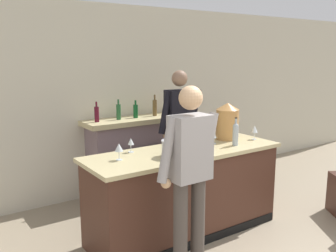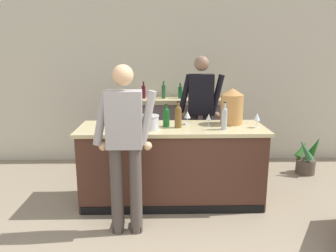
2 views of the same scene
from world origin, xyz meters
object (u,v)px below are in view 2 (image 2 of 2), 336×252
at_px(person_customer, 125,143).
at_px(wine_bottle_rose_blush, 166,116).
at_px(potted_plant_corner, 307,159).
at_px(wine_glass_near_bucket, 209,118).
at_px(wine_glass_by_dispenser, 187,115).
at_px(wine_bottle_merlot_tall, 224,117).
at_px(fireplace_stone, 181,131).
at_px(wine_bottle_burgundy_dark, 178,116).
at_px(wine_glass_front_left, 129,114).
at_px(ice_bucket_steel, 149,122).
at_px(wine_glass_mid_counter, 257,117).
at_px(copper_dispenser, 232,106).
at_px(person_bartender, 201,113).
at_px(wine_glass_back_row, 108,116).

xyz_separation_m(person_customer, wine_bottle_rose_blush, (0.43, 0.76, 0.13)).
height_order(potted_plant_corner, wine_glass_near_bucket, wine_glass_near_bucket).
bearing_deg(wine_glass_by_dispenser, person_customer, -129.32).
bearing_deg(wine_bottle_merlot_tall, fireplace_stone, 104.50).
xyz_separation_m(wine_bottle_burgundy_dark, wine_glass_by_dispenser, (0.13, 0.17, -0.03)).
bearing_deg(fireplace_stone, wine_glass_front_left, -121.91).
bearing_deg(ice_bucket_steel, fireplace_stone, 73.51).
bearing_deg(person_customer, wine_bottle_rose_blush, 60.14).
relative_size(wine_bottle_rose_blush, wine_bottle_burgundy_dark, 0.86).
relative_size(person_customer, wine_bottle_merlot_tall, 5.37).
distance_m(person_customer, wine_bottle_rose_blush, 0.88).
distance_m(ice_bucket_steel, wine_glass_front_left, 0.48).
bearing_deg(wine_bottle_rose_blush, wine_glass_mid_counter, -4.79).
bearing_deg(copper_dispenser, person_bartender, 120.07).
relative_size(person_customer, wine_glass_back_row, 10.30).
bearing_deg(fireplace_stone, wine_glass_by_dispenser, -89.94).
xyz_separation_m(person_customer, ice_bucket_steel, (0.23, 0.59, 0.09)).
xyz_separation_m(ice_bucket_steel, wine_glass_back_row, (-0.52, 0.19, 0.04)).
distance_m(person_bartender, wine_glass_mid_counter, 0.99).
relative_size(wine_glass_by_dispenser, wine_glass_back_row, 0.99).
bearing_deg(wine_bottle_burgundy_dark, wine_glass_front_left, 154.46).
relative_size(copper_dispenser, wine_glass_back_row, 2.66).
bearing_deg(ice_bucket_steel, wine_bottle_burgundy_dark, 15.57).
xyz_separation_m(person_bartender, wine_bottle_merlot_tall, (0.18, -0.87, 0.11)).
distance_m(copper_dispenser, wine_glass_by_dispenser, 0.58).
xyz_separation_m(wine_bottle_burgundy_dark, wine_glass_near_bucket, (0.39, 0.09, -0.04)).
height_order(ice_bucket_steel, wine_bottle_burgundy_dark, wine_bottle_burgundy_dark).
bearing_deg(wine_glass_front_left, wine_glass_back_row, -140.72).
xyz_separation_m(wine_bottle_rose_blush, wine_glass_front_left, (-0.48, 0.23, -0.01)).
xyz_separation_m(person_customer, wine_bottle_burgundy_dark, (0.58, 0.69, 0.15)).
height_order(fireplace_stone, wine_glass_near_bucket, fireplace_stone).
bearing_deg(wine_glass_by_dispenser, wine_glass_near_bucket, -17.26).
bearing_deg(person_customer, wine_bottle_burgundy_dark, 49.96).
relative_size(potted_plant_corner, wine_bottle_rose_blush, 2.30).
bearing_deg(person_customer, ice_bucket_steel, 68.74).
bearing_deg(wine_glass_front_left, wine_bottle_merlot_tall, -19.37).
xyz_separation_m(ice_bucket_steel, wine_glass_near_bucket, (0.74, 0.19, 0.01)).
bearing_deg(wine_bottle_merlot_tall, wine_glass_back_row, 171.58).
height_order(person_customer, ice_bucket_steel, person_customer).
xyz_separation_m(wine_bottle_rose_blush, wine_glass_back_row, (-0.73, 0.03, -0.00)).
height_order(wine_glass_front_left, wine_glass_near_bucket, wine_glass_front_left).
bearing_deg(wine_bottle_burgundy_dark, wine_glass_by_dispenser, 53.71).
xyz_separation_m(potted_plant_corner, wine_glass_front_left, (-2.72, -0.68, 0.86)).
bearing_deg(wine_glass_back_row, wine_bottle_merlot_tall, -8.42).
height_order(wine_glass_mid_counter, wine_glass_by_dispenser, wine_glass_mid_counter).
height_order(person_bartender, wine_bottle_burgundy_dark, person_bartender).
bearing_deg(wine_bottle_rose_blush, wine_glass_back_row, 177.82).
relative_size(person_bartender, copper_dispenser, 4.00).
xyz_separation_m(wine_glass_front_left, wine_glass_mid_counter, (1.59, -0.32, 0.02)).
bearing_deg(wine_glass_back_row, wine_glass_near_bucket, -0.22).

